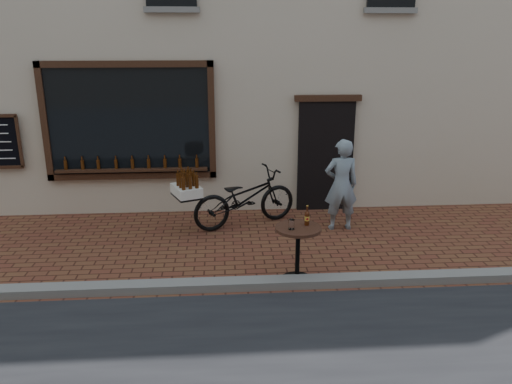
{
  "coord_description": "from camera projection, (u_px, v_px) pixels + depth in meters",
  "views": [
    {
      "loc": [
        -0.18,
        -6.12,
        3.4
      ],
      "look_at": [
        0.35,
        1.2,
        1.1
      ],
      "focal_mm": 35.0,
      "sensor_mm": 36.0,
      "label": 1
    }
  ],
  "objects": [
    {
      "name": "ground",
      "position": [
        237.0,
        295.0,
        6.85
      ],
      "size": [
        90.0,
        90.0,
        0.0
      ],
      "primitive_type": "plane",
      "color": "brown",
      "rests_on": "ground"
    },
    {
      "name": "kerb",
      "position": [
        236.0,
        284.0,
        7.02
      ],
      "size": [
        90.0,
        0.25,
        0.12
      ],
      "primitive_type": "cube",
      "color": "slate",
      "rests_on": "ground"
    },
    {
      "name": "cargo_bicycle",
      "position": [
        243.0,
        198.0,
        9.21
      ],
      "size": [
        2.41,
        1.49,
        1.14
      ],
      "rotation": [
        0.0,
        0.0,
        1.96
      ],
      "color": "black",
      "rests_on": "ground"
    },
    {
      "name": "bistro_table",
      "position": [
        298.0,
        243.0,
        7.06
      ],
      "size": [
        0.65,
        0.65,
        1.12
      ],
      "color": "black",
      "rests_on": "ground"
    },
    {
      "name": "pedestrian",
      "position": [
        341.0,
        185.0,
        8.97
      ],
      "size": [
        0.63,
        0.43,
        1.68
      ],
      "primitive_type": "imported",
      "rotation": [
        0.0,
        0.0,
        3.18
      ],
      "color": "gray",
      "rests_on": "ground"
    }
  ]
}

